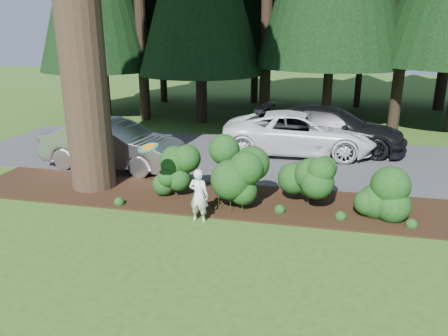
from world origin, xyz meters
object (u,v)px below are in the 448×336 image
object	(u,v)px
car_dark_suv	(330,129)
frisbee	(148,147)
car_white_suv	(299,133)
child	(199,196)
car_silver_wagon	(113,145)

from	to	relation	value
car_dark_suv	frisbee	bearing A→B (deg)	155.53
car_white_suv	car_dark_suv	world-z (taller)	car_dark_suv
car_white_suv	child	bearing A→B (deg)	160.88
car_silver_wagon	car_white_suv	xyz separation A→B (m)	(5.90, 3.11, -0.02)
car_white_suv	frisbee	distance (m)	7.20
car_white_suv	frisbee	xyz separation A→B (m)	(-3.31, -6.33, 0.92)
car_dark_suv	frisbee	size ratio (longest dim) A/B	10.35
car_dark_suv	car_silver_wagon	bearing A→B (deg)	126.51
car_white_suv	frisbee	size ratio (longest dim) A/B	10.28
car_dark_suv	child	distance (m)	7.99
car_dark_suv	frisbee	xyz separation A→B (m)	(-4.43, -7.12, 0.88)
car_dark_suv	frisbee	distance (m)	8.44
car_silver_wagon	car_dark_suv	world-z (taller)	car_dark_suv
car_silver_wagon	car_dark_suv	bearing A→B (deg)	-55.65
car_silver_wagon	frisbee	world-z (taller)	frisbee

